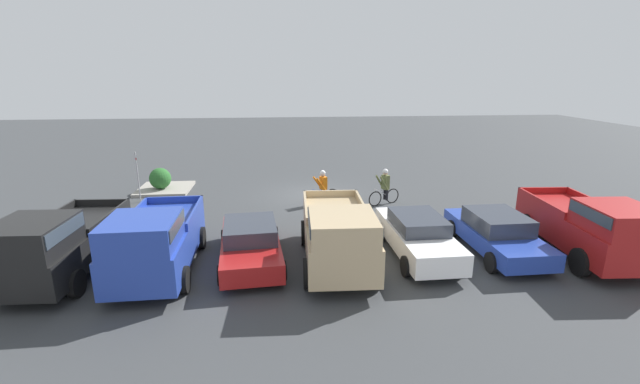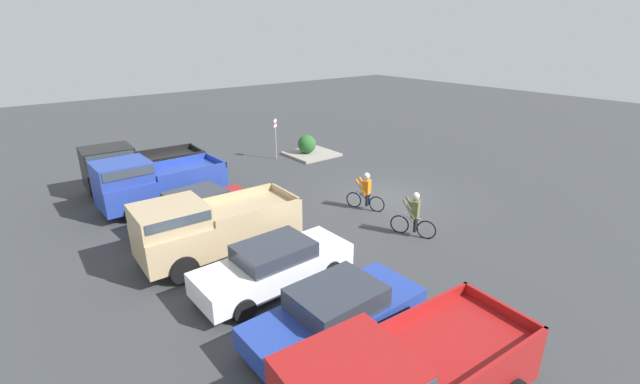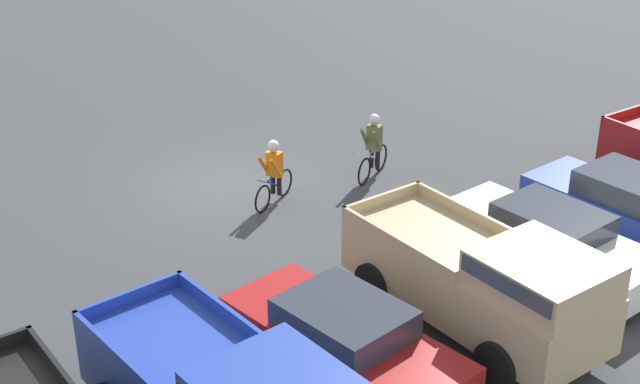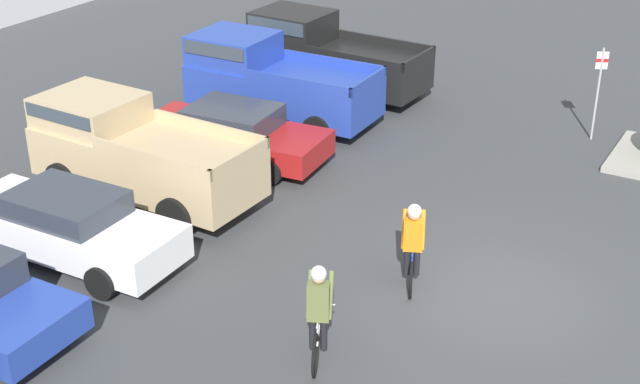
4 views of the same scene
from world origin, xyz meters
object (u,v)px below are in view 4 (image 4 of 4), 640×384
pickup_truck_2 (270,78)px  cyclist_0 (413,242)px  cyclist_1 (319,311)px  pickup_truck_3 (325,52)px  pickup_truck_1 (134,149)px  sedan_2 (233,133)px  sedan_1 (68,225)px  fire_lane_sign (599,85)px

pickup_truck_2 → cyclist_0: size_ratio=3.14×
cyclist_1 → pickup_truck_3: bearing=29.4°
pickup_truck_2 → cyclist_1: (-8.70, -6.59, -0.27)m
pickup_truck_1 → sedan_2: 2.91m
pickup_truck_2 → pickup_truck_3: (2.83, -0.09, -0.01)m
sedan_1 → pickup_truck_2: size_ratio=0.92×
pickup_truck_3 → sedan_1: bearing=-176.7°
sedan_1 → pickup_truck_2: 8.43m
cyclist_1 → sedan_1: bearing=87.0°
pickup_truck_2 → cyclist_1: bearing=-142.9°
sedan_1 → pickup_truck_1: size_ratio=0.90×
pickup_truck_1 → sedan_2: (2.79, -0.71, -0.47)m
sedan_2 → pickup_truck_3: bearing=6.5°
sedan_1 → cyclist_0: 6.73m
pickup_truck_3 → fire_lane_sign: fire_lane_sign is taller
sedan_1 → sedan_2: (5.60, -0.00, -0.05)m
fire_lane_sign → sedan_1: bearing=147.1°
pickup_truck_2 → pickup_truck_3: pickup_truck_2 is taller
pickup_truck_1 → cyclist_1: 7.28m
sedan_1 → pickup_truck_3: (11.22, 0.64, 0.40)m
pickup_truck_1 → sedan_1: bearing=-165.9°
pickup_truck_3 → cyclist_0: size_ratio=3.24×
pickup_truck_2 → pickup_truck_1: bearing=-179.8°
pickup_truck_2 → pickup_truck_3: 2.83m
sedan_1 → sedan_2: 5.60m
sedan_1 → pickup_truck_3: 11.25m
pickup_truck_3 → cyclist_0: bearing=-141.6°
sedan_1 → pickup_truck_1: pickup_truck_1 is taller
pickup_truck_1 → cyclist_1: size_ratio=3.07×
sedan_1 → pickup_truck_2: pickup_truck_2 is taller
pickup_truck_3 → pickup_truck_2: bearing=178.3°
cyclist_1 → fire_lane_sign: 11.73m
pickup_truck_1 → fire_lane_sign: 11.70m
sedan_1 → cyclist_0: size_ratio=2.89×
sedan_1 → sedan_2: sedan_1 is taller
cyclist_1 → fire_lane_sign: size_ratio=0.71×
pickup_truck_1 → pickup_truck_3: size_ratio=0.99×
pickup_truck_1 → pickup_truck_3: 8.41m
pickup_truck_2 → sedan_1: bearing=-175.1°
pickup_truck_2 → pickup_truck_3: bearing=-1.7°
pickup_truck_3 → fire_lane_sign: size_ratio=2.19×
pickup_truck_3 → cyclist_1: size_ratio=3.09×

